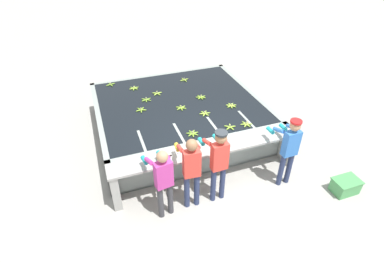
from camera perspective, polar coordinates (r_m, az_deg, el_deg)
The scene contains 23 objects.
ground_plane at distance 6.61m, azimuth 3.83°, elevation -10.47°, with size 80.00×80.00×0.00m, color #A3A099.
wash_tank at distance 8.03m, azimuth -2.50°, elevation 2.88°, with size 4.18×3.75×0.89m.
work_ledge at distance 6.34m, azimuth 3.25°, elevation -5.12°, with size 4.18×0.45×0.89m.
worker_0 at distance 5.48m, azimuth -5.53°, elevation -8.83°, with size 0.48×0.73×1.56m.
worker_1 at distance 5.59m, azimuth -0.13°, elevation -6.83°, with size 0.44×0.72×1.63m.
worker_2 at distance 5.72m, azimuth 5.09°, elevation -5.32°, with size 0.42×0.72×1.67m.
worker_3 at distance 6.38m, azimuth 18.02°, elevation -2.70°, with size 0.42×0.72×1.62m.
banana_bunch_floating_0 at distance 6.83m, azimuth 7.24°, elevation 0.87°, with size 0.27×0.28×0.08m.
banana_bunch_floating_1 at distance 8.23m, azimuth -6.68°, elevation 7.25°, with size 0.27×0.28×0.08m.
banana_bunch_floating_2 at distance 7.95m, azimuth -8.72°, elevation 6.03°, with size 0.28×0.28×0.08m.
banana_bunch_floating_3 at distance 6.98m, azimuth 10.29°, elevation 1.39°, with size 0.28×0.28×0.08m.
banana_bunch_floating_4 at distance 8.61m, azimuth -11.00°, elevation 8.11°, with size 0.28×0.28×0.08m.
banana_bunch_floating_5 at distance 7.66m, azimuth 7.49°, elevation 4.93°, with size 0.28×0.28×0.08m.
banana_bunch_floating_6 at distance 6.56m, azimuth 0.11°, elevation -0.37°, with size 0.28×0.28×0.08m.
banana_bunch_floating_7 at distance 7.50m, azimuth -2.09°, elevation 4.55°, with size 0.27×0.28×0.08m.
banana_bunch_floating_8 at distance 7.27m, azimuth 2.44°, elevation 3.47°, with size 0.28×0.27×0.08m.
banana_bunch_floating_9 at distance 7.99m, azimuth 1.71°, elevation 6.57°, with size 0.28×0.28×0.08m.
banana_bunch_floating_10 at distance 8.94m, azimuth -1.50°, elevation 9.83°, with size 0.28×0.28×0.08m.
banana_bunch_floating_11 at distance 8.97m, azimuth -15.25°, elevation 8.64°, with size 0.28×0.28×0.08m.
banana_bunch_floating_12 at distance 7.52m, azimuth -9.70°, elevation 4.10°, with size 0.28×0.27×0.08m.
knife_0 at distance 6.99m, azimuth 17.54°, elevation 0.20°, with size 0.30×0.23×0.02m.
knife_1 at distance 6.00m, azimuth -3.75°, elevation -4.44°, with size 0.35×0.11×0.02m.
crate at distance 7.16m, azimuth 27.18°, elevation -9.18°, with size 0.55×0.39×0.32m.
Camera 1 is at (-1.98, -4.21, 4.69)m, focal length 28.00 mm.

